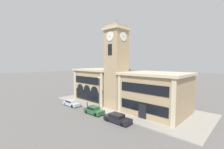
% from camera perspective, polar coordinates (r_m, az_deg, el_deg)
% --- Properties ---
extents(ground_plane, '(300.00, 300.00, 0.00)m').
position_cam_1_polar(ground_plane, '(30.18, -4.46, -14.26)').
color(ground_plane, '#605E5B').
extents(sidewalk_kerb, '(34.99, 14.17, 0.15)m').
position_cam_1_polar(sidewalk_kerb, '(35.06, 4.38, -11.47)').
color(sidewalk_kerb, gray).
rests_on(sidewalk_kerb, ground_plane).
extents(clock_tower, '(4.48, 4.48, 18.66)m').
position_cam_1_polar(clock_tower, '(31.86, 1.63, 2.85)').
color(clock_tower, tan).
rests_on(clock_tower, ground_plane).
extents(town_hall_left_wing, '(12.01, 10.16, 8.13)m').
position_cam_1_polar(town_hall_left_wing, '(39.78, -4.07, -3.66)').
color(town_hall_left_wing, tan).
rests_on(town_hall_left_wing, ground_plane).
extents(town_hall_right_wing, '(11.89, 10.16, 7.84)m').
position_cam_1_polar(town_hall_right_wing, '(30.26, 16.37, -6.64)').
color(town_hall_right_wing, tan).
rests_on(town_hall_right_wing, ground_plane).
extents(parked_car_near, '(4.65, 2.08, 1.27)m').
position_cam_1_polar(parked_car_near, '(35.63, -15.14, -10.35)').
color(parked_car_near, '#B2B7C1').
rests_on(parked_car_near, ground_plane).
extents(parked_car_mid, '(4.14, 1.99, 1.44)m').
position_cam_1_polar(parked_car_mid, '(29.36, -6.90, -13.27)').
color(parked_car_mid, '#285633').
rests_on(parked_car_mid, ground_plane).
extents(parked_car_far, '(4.79, 2.00, 1.38)m').
position_cam_1_polar(parked_car_far, '(25.31, 2.02, -16.25)').
color(parked_car_far, black).
rests_on(parked_car_far, ground_plane).
extents(street_lamp, '(0.36, 0.36, 6.74)m').
position_cam_1_polar(street_lamp, '(30.18, -4.95, -5.49)').
color(street_lamp, '#4C4C51').
rests_on(street_lamp, sidewalk_kerb).
extents(bollard, '(0.18, 0.18, 1.06)m').
position_cam_1_polar(bollard, '(33.91, -9.44, -11.02)').
color(bollard, black).
rests_on(bollard, sidewalk_kerb).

